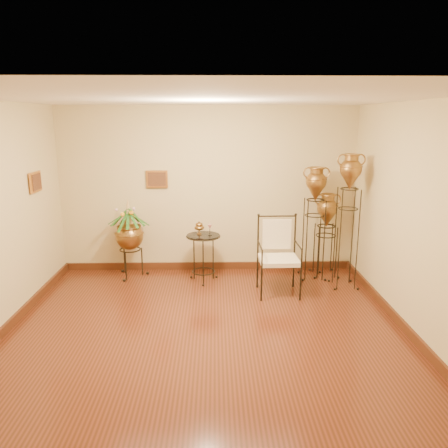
{
  "coord_description": "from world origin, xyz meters",
  "views": [
    {
      "loc": [
        0.12,
        -4.84,
        2.58
      ],
      "look_at": [
        0.25,
        1.3,
        1.1
      ],
      "focal_mm": 35.0,
      "sensor_mm": 36.0,
      "label": 1
    }
  ],
  "objects_px": {
    "planter_urn": "(129,233)",
    "armchair": "(279,257)",
    "amphora_tall": "(347,220)",
    "amphora_mid": "(314,222)",
    "side_table": "(203,257)"
  },
  "relations": [
    {
      "from": "armchair",
      "to": "side_table",
      "type": "bearing_deg",
      "value": 152.33
    },
    {
      "from": "amphora_tall",
      "to": "armchair",
      "type": "bearing_deg",
      "value": -164.84
    },
    {
      "from": "armchair",
      "to": "side_table",
      "type": "height_order",
      "value": "armchair"
    },
    {
      "from": "side_table",
      "to": "planter_urn",
      "type": "bearing_deg",
      "value": 168.75
    },
    {
      "from": "amphora_mid",
      "to": "planter_urn",
      "type": "height_order",
      "value": "amphora_mid"
    },
    {
      "from": "amphora_mid",
      "to": "side_table",
      "type": "height_order",
      "value": "amphora_mid"
    },
    {
      "from": "amphora_mid",
      "to": "side_table",
      "type": "relative_size",
      "value": 1.91
    },
    {
      "from": "amphora_tall",
      "to": "planter_urn",
      "type": "bearing_deg",
      "value": 171.35
    },
    {
      "from": "amphora_mid",
      "to": "planter_urn",
      "type": "xyz_separation_m",
      "value": [
        -3.03,
        0.11,
        -0.19
      ]
    },
    {
      "from": "planter_urn",
      "to": "armchair",
      "type": "distance_m",
      "value": 2.51
    },
    {
      "from": "amphora_tall",
      "to": "side_table",
      "type": "xyz_separation_m",
      "value": [
        -2.22,
        0.28,
        -0.67
      ]
    },
    {
      "from": "planter_urn",
      "to": "armchair",
      "type": "relative_size",
      "value": 1.16
    },
    {
      "from": "armchair",
      "to": "side_table",
      "type": "distance_m",
      "value": 1.29
    },
    {
      "from": "planter_urn",
      "to": "armchair",
      "type": "height_order",
      "value": "planter_urn"
    },
    {
      "from": "armchair",
      "to": "amphora_mid",
      "type": "bearing_deg",
      "value": 45.55
    }
  ]
}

